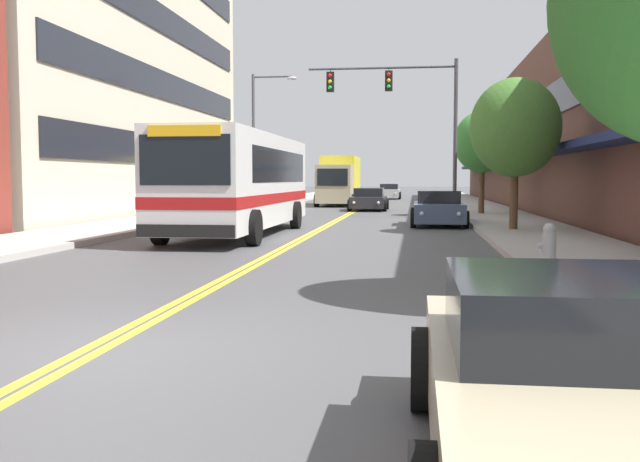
% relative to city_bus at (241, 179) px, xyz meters
% --- Properties ---
extents(ground_plane, '(240.00, 240.00, 0.00)m').
position_rel_city_bus_xyz_m(ground_plane, '(2.28, 21.34, -1.82)').
color(ground_plane, '#4C4C4F').
extents(sidewalk_left, '(3.45, 106.00, 0.16)m').
position_rel_city_bus_xyz_m(sidewalk_left, '(-4.95, 21.34, -1.74)').
color(sidewalk_left, '#B2ADA5').
rests_on(sidewalk_left, ground_plane).
extents(sidewalk_right, '(3.45, 106.00, 0.16)m').
position_rel_city_bus_xyz_m(sidewalk_right, '(9.50, 21.34, -1.74)').
color(sidewalk_right, '#B2ADA5').
rests_on(sidewalk_right, ground_plane).
extents(centre_line, '(0.34, 106.00, 0.01)m').
position_rel_city_bus_xyz_m(centre_line, '(2.28, 21.34, -1.82)').
color(centre_line, yellow).
rests_on(centre_line, ground_plane).
extents(storefront_row_right, '(9.10, 68.00, 8.35)m').
position_rel_city_bus_xyz_m(storefront_row_right, '(15.46, 21.34, 2.35)').
color(storefront_row_right, brown).
rests_on(storefront_row_right, ground_plane).
extents(city_bus, '(2.96, 11.24, 3.23)m').
position_rel_city_bus_xyz_m(city_bus, '(0.00, 0.00, 0.00)').
color(city_bus, silver).
rests_on(city_bus, ground_plane).
extents(car_champagne_parked_left_near, '(2.21, 4.16, 1.21)m').
position_rel_city_bus_xyz_m(car_champagne_parked_left_near, '(-2.05, 14.91, -1.24)').
color(car_champagne_parked_left_near, beige).
rests_on(car_champagne_parked_left_near, ground_plane).
extents(car_beige_parked_right_foreground, '(2.04, 4.16, 1.25)m').
position_rel_city_bus_xyz_m(car_beige_parked_right_foreground, '(6.69, -18.45, -1.23)').
color(car_beige_parked_right_foreground, '#BCAD89').
rests_on(car_beige_parked_right_foreground, ground_plane).
extents(car_slate_blue_parked_right_mid, '(2.15, 4.47, 1.37)m').
position_rel_city_bus_xyz_m(car_slate_blue_parked_right_mid, '(6.59, 5.35, -1.18)').
color(car_slate_blue_parked_right_mid, '#475675').
rests_on(car_slate_blue_parked_right_mid, ground_plane).
extents(car_silver_moving_lead, '(2.10, 4.64, 1.35)m').
position_rel_city_bus_xyz_m(car_silver_moving_lead, '(3.34, 41.44, -1.19)').
color(car_silver_moving_lead, '#B7B7BC').
rests_on(car_silver_moving_lead, ground_plane).
extents(car_charcoal_moving_second, '(2.18, 4.84, 1.29)m').
position_rel_city_bus_xyz_m(car_charcoal_moving_second, '(3.02, 18.45, -1.22)').
color(car_charcoal_moving_second, '#232328').
rests_on(car_charcoal_moving_second, ground_plane).
extents(box_truck, '(2.60, 7.69, 3.36)m').
position_rel_city_bus_xyz_m(box_truck, '(0.52, 25.62, -0.12)').
color(box_truck, '#BCAD89').
rests_on(box_truck, ground_plane).
extents(traffic_signal_mast, '(6.88, 0.38, 7.28)m').
position_rel_city_bus_xyz_m(traffic_signal_mast, '(5.24, 10.50, 3.37)').
color(traffic_signal_mast, '#47474C').
rests_on(traffic_signal_mast, ground_plane).
extents(street_lamp_left_far, '(2.46, 0.28, 7.43)m').
position_rel_city_bus_xyz_m(street_lamp_left_far, '(-2.66, 15.08, 2.65)').
color(street_lamp_left_far, '#47474C').
rests_on(street_lamp_left_far, ground_plane).
extents(street_tree_right_mid, '(2.96, 2.96, 4.98)m').
position_rel_city_bus_xyz_m(street_tree_right_mid, '(8.93, 1.41, 1.69)').
color(street_tree_right_mid, brown).
rests_on(street_tree_right_mid, sidewalk_right).
extents(street_tree_right_far, '(2.71, 2.71, 4.93)m').
position_rel_city_bus_xyz_m(street_tree_right_far, '(8.86, 12.43, 1.77)').
color(street_tree_right_far, brown).
rests_on(street_tree_right_far, sidewalk_right).
extents(fire_hydrant, '(0.34, 0.26, 0.84)m').
position_rel_city_bus_xyz_m(fire_hydrant, '(8.22, -8.91, -1.24)').
color(fire_hydrant, '#B7B7BC').
rests_on(fire_hydrant, sidewalk_right).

